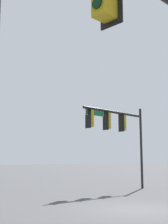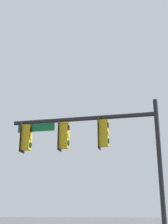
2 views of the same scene
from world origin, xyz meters
TOP-DOWN VIEW (x-y plane):
  - ground_plane at (0.00, 0.00)m, footprint 400.00×400.00m
  - signal_pole_near at (-4.82, -6.94)m, footprint 6.11×1.31m
  - signal_pole_far at (5.75, 5.60)m, footprint 6.18×1.34m

SIDE VIEW (x-z plane):
  - ground_plane at x=0.00m, z-range 0.00..0.00m
  - signal_pole_near at x=-4.82m, z-range 1.53..7.54m
  - signal_pole_far at x=5.75m, z-range 1.54..7.88m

